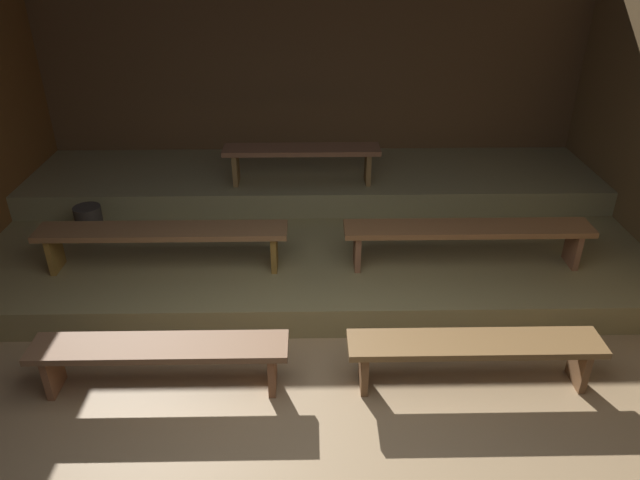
% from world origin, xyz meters
% --- Properties ---
extents(ground, '(7.10, 5.22, 0.08)m').
position_xyz_m(ground, '(0.00, 2.21, -0.04)').
color(ground, '#957854').
extents(wall_back, '(7.10, 0.06, 2.77)m').
position_xyz_m(wall_back, '(0.00, 4.45, 1.39)').
color(wall_back, brown).
rests_on(wall_back, ground).
extents(platform_lower, '(6.30, 3.09, 0.27)m').
position_xyz_m(platform_lower, '(0.00, 2.88, 0.13)').
color(platform_lower, '#8B7E50').
rests_on(platform_lower, ground).
extents(platform_middle, '(6.30, 1.41, 0.27)m').
position_xyz_m(platform_middle, '(0.00, 3.72, 0.40)').
color(platform_middle, '#8A835A').
rests_on(platform_middle, platform_lower).
extents(bench_floor_left, '(1.81, 0.32, 0.40)m').
position_xyz_m(bench_floor_left, '(-1.12, 0.78, 0.32)').
color(bench_floor_left, brown).
rests_on(bench_floor_left, ground).
extents(bench_floor_right, '(1.81, 0.32, 0.40)m').
position_xyz_m(bench_floor_right, '(1.12, 0.78, 0.32)').
color(bench_floor_right, brown).
rests_on(bench_floor_right, ground).
extents(bench_lower_left, '(2.18, 0.32, 0.40)m').
position_xyz_m(bench_lower_left, '(-1.34, 2.04, 0.60)').
color(bench_lower_left, brown).
rests_on(bench_lower_left, platform_lower).
extents(bench_lower_right, '(2.18, 0.32, 0.40)m').
position_xyz_m(bench_lower_right, '(1.34, 2.04, 0.60)').
color(bench_lower_right, brown).
rests_on(bench_lower_right, platform_lower).
extents(bench_middle_center, '(1.64, 0.32, 0.40)m').
position_xyz_m(bench_middle_center, '(-0.13, 3.36, 0.85)').
color(bench_middle_center, brown).
rests_on(bench_middle_center, platform_middle).
extents(pail_lower, '(0.26, 0.26, 0.31)m').
position_xyz_m(pail_lower, '(-2.22, 2.69, 0.42)').
color(pail_lower, '#332D28').
rests_on(pail_lower, platform_lower).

